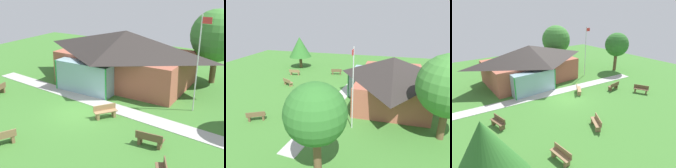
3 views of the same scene
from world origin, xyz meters
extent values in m
plane|color=#3D752D|center=(0.00, 0.00, 0.00)|extent=(44.00, 44.00, 0.00)
cube|color=#A35642|center=(-0.40, 6.91, 1.33)|extent=(10.34, 6.39, 2.66)
pyramid|color=#2D2826|center=(-0.40, 6.91, 3.52)|extent=(11.34, 7.39, 1.73)
cube|color=#8CB2BF|center=(-1.95, 3.11, 1.20)|extent=(4.65, 1.20, 2.39)
cylinder|color=green|center=(-4.28, 2.51, 1.20)|extent=(0.12, 0.12, 2.39)
cylinder|color=green|center=(0.37, 2.51, 1.20)|extent=(0.12, 0.12, 2.39)
cube|color=#ADADA8|center=(0.00, 1.85, 0.01)|extent=(21.47, 3.45, 0.03)
cylinder|color=silver|center=(6.28, 4.14, 3.18)|extent=(0.08, 0.08, 6.36)
cube|color=red|center=(6.58, 4.14, 6.01)|extent=(0.60, 0.02, 0.40)
cube|color=brown|center=(5.60, -1.38, 0.45)|extent=(1.53, 0.57, 0.06)
cube|color=brown|center=(5.05, -1.42, 0.20)|extent=(0.19, 0.41, 0.39)
cube|color=brown|center=(6.15, -1.33, 0.20)|extent=(0.19, 0.41, 0.39)
cube|color=brown|center=(5.62, -1.57, 0.66)|extent=(1.50, 0.19, 0.36)
cube|color=olive|center=(-1.20, -5.36, 0.45)|extent=(1.09, 1.53, 0.06)
cube|color=olive|center=(-1.46, -5.85, 0.20)|extent=(0.43, 0.33, 0.39)
cube|color=olive|center=(-0.94, -4.88, 0.20)|extent=(0.43, 0.33, 0.39)
cube|color=olive|center=(-1.03, -5.45, 0.66)|extent=(0.76, 1.35, 0.36)
cube|color=olive|center=(-5.36, -6.55, 0.45)|extent=(0.61, 1.54, 0.06)
cube|color=olive|center=(-5.30, -7.10, 0.20)|extent=(0.42, 0.20, 0.39)
cube|color=olive|center=(-5.43, -6.00, 0.20)|extent=(0.42, 0.20, 0.39)
cube|color=olive|center=(-5.17, -6.53, 0.66)|extent=(0.23, 1.50, 0.36)
cube|color=#9E7A51|center=(1.85, 0.17, 0.45)|extent=(1.25, 1.46, 0.06)
cube|color=#9E7A51|center=(2.18, 0.61, 0.20)|extent=(0.42, 0.37, 0.39)
cube|color=#9E7A51|center=(1.52, -0.27, 0.20)|extent=(0.42, 0.37, 0.39)
cube|color=#9E7A51|center=(1.69, 0.29, 0.66)|extent=(0.95, 1.24, 0.36)
cube|color=brown|center=(7.23, -3.78, 0.45)|extent=(1.09, 1.53, 0.06)
cube|color=brown|center=(7.49, -4.26, 0.20)|extent=(0.43, 0.33, 0.39)
cube|color=brown|center=(6.97, -3.29, 0.20)|extent=(0.43, 0.33, 0.39)
cube|color=brown|center=(7.40, -3.69, 0.66)|extent=(0.76, 1.35, 0.36)
cube|color=brown|center=(-7.21, -0.87, 0.45)|extent=(0.76, 1.56, 0.06)
cube|color=brown|center=(-7.09, -1.41, 0.20)|extent=(0.43, 0.25, 0.39)
cube|color=brown|center=(-7.34, -0.34, 0.20)|extent=(0.43, 0.25, 0.39)
cube|color=brown|center=(-7.03, -0.83, 0.66)|extent=(0.39, 1.48, 0.36)
cylinder|color=brown|center=(6.00, 10.51, 1.21)|extent=(0.49, 0.49, 2.41)
sphere|color=#3D7F33|center=(6.00, 10.51, 4.02)|extent=(4.27, 4.27, 4.27)
cylinder|color=brown|center=(11.41, 3.25, 1.26)|extent=(0.44, 0.44, 2.52)
sphere|color=#2D6B28|center=(11.41, 3.25, 3.75)|extent=(3.28, 3.28, 3.28)
cylinder|color=brown|center=(-9.45, -7.50, 0.89)|extent=(0.45, 0.45, 1.78)
cone|color=#2D6B28|center=(-9.45, -7.50, 3.33)|extent=(3.45, 3.45, 3.11)
camera|label=1|loc=(10.80, -13.83, 8.41)|focal=46.46mm
camera|label=2|loc=(19.84, 6.71, 8.57)|focal=32.41mm
camera|label=3|loc=(-10.39, -13.70, 8.52)|focal=30.11mm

